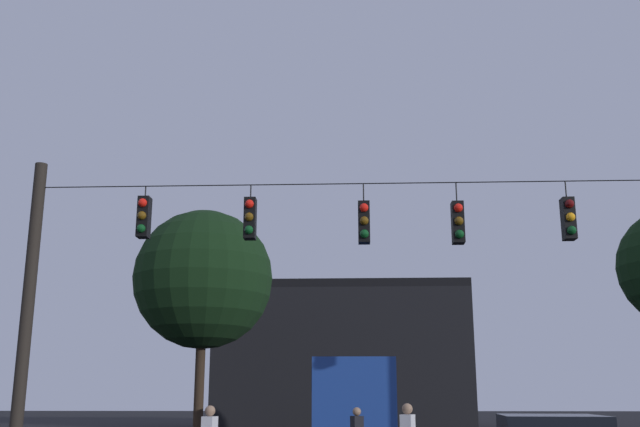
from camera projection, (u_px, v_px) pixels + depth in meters
overhead_signal_span at (405, 279)px, 16.21m from camera, size 16.98×0.44×7.12m
city_bus at (350, 396)px, 26.92m from camera, size 2.82×11.06×3.00m
car_far_left at (346, 419)px, 37.03m from camera, size 2.30×4.48×1.52m
corner_building at (343, 358)px, 47.94m from camera, size 15.22×11.73×8.66m
tree_behind_building at (203, 279)px, 33.73m from camera, size 6.34×6.34×10.27m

